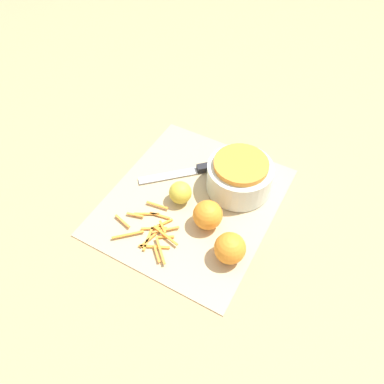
{
  "coord_description": "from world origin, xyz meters",
  "views": [
    {
      "loc": [
        0.48,
        0.27,
        0.7
      ],
      "look_at": [
        0.0,
        0.0,
        0.04
      ],
      "focal_mm": 35.0,
      "sensor_mm": 36.0,
      "label": 1
    }
  ],
  "objects_px": {
    "orange_left": "(208,215)",
    "lemon": "(180,193)",
    "knife": "(203,168)",
    "bowl_speckled": "(240,175)",
    "orange_right": "(230,248)"
  },
  "relations": [
    {
      "from": "bowl_speckled",
      "to": "orange_left",
      "type": "bearing_deg",
      "value": -6.56
    },
    {
      "from": "bowl_speckled",
      "to": "lemon",
      "type": "xyz_separation_m",
      "value": [
        0.1,
        -0.1,
        -0.02
      ]
    },
    {
      "from": "bowl_speckled",
      "to": "orange_left",
      "type": "xyz_separation_m",
      "value": [
        0.13,
        -0.02,
        -0.01
      ]
    },
    {
      "from": "orange_right",
      "to": "lemon",
      "type": "distance_m",
      "value": 0.19
    },
    {
      "from": "knife",
      "to": "orange_left",
      "type": "relative_size",
      "value": 2.87
    },
    {
      "from": "orange_left",
      "to": "lemon",
      "type": "relative_size",
      "value": 1.24
    },
    {
      "from": "lemon",
      "to": "knife",
      "type": "bearing_deg",
      "value": 179.42
    },
    {
      "from": "knife",
      "to": "orange_right",
      "type": "distance_m",
      "value": 0.26
    },
    {
      "from": "knife",
      "to": "orange_left",
      "type": "height_order",
      "value": "orange_left"
    },
    {
      "from": "orange_left",
      "to": "lemon",
      "type": "height_order",
      "value": "orange_left"
    },
    {
      "from": "knife",
      "to": "lemon",
      "type": "xyz_separation_m",
      "value": [
        0.11,
        -0.0,
        0.02
      ]
    },
    {
      "from": "knife",
      "to": "orange_right",
      "type": "bearing_deg",
      "value": 87.37
    },
    {
      "from": "orange_right",
      "to": "bowl_speckled",
      "type": "bearing_deg",
      "value": -161.09
    },
    {
      "from": "bowl_speckled",
      "to": "lemon",
      "type": "bearing_deg",
      "value": -45.11
    },
    {
      "from": "bowl_speckled",
      "to": "orange_left",
      "type": "height_order",
      "value": "bowl_speckled"
    }
  ]
}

